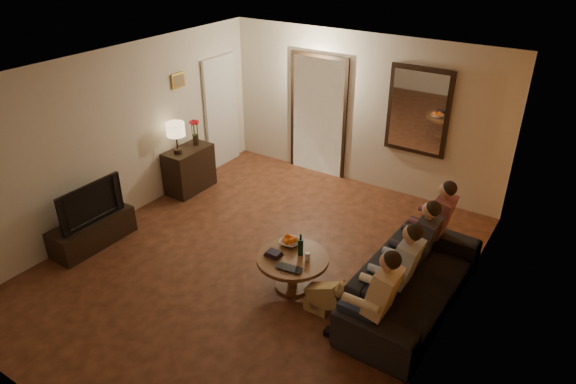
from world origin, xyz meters
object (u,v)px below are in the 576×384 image
Objects in this scene: table_lamp at (176,138)px; person_c at (417,249)px; bowl at (290,242)px; tv at (86,202)px; dog at (326,294)px; person_b at (398,275)px; person_d at (433,227)px; dresser at (189,169)px; person_a at (376,304)px; tv_stand at (93,232)px; laptop at (287,270)px; coffee_table at (293,272)px; wine_bottle at (301,244)px; sofa at (413,282)px.

table_lamp is 0.45× the size of person_c.
tv is at bearing -160.79° from bowl.
dog is at bearing -20.23° from table_lamp.
person_b is (4.22, -0.90, -0.43)m from table_lamp.
person_d is at bearing 67.64° from dog.
person_c reaches higher than dresser.
person_c is at bearing 90.00° from person_b.
person_a and person_d have the same top height.
tv_stand is 3.66× the size of laptop.
bowl is (-1.47, -0.56, -0.12)m from person_c.
laptop is at bearing -70.35° from coffee_table.
person_c is 3.87× the size of wine_bottle.
dresser is 1.58× the size of table_lamp.
coffee_table is 0.38m from laptop.
laptop is at bearing -171.37° from dog.
person_a is 1.61m from bowl.
dresser is 0.69m from table_lamp.
table_lamp is 0.45× the size of person_d.
tv reaches higher than wine_bottle.
person_b is 1.00× the size of person_c.
coffee_table is at bearing 101.67° from laptop.
person_c is at bearing -4.04° from table_lamp.
sofa is (4.32, -0.82, -0.04)m from dresser.
person_d is (0.00, 1.20, 0.00)m from person_b.
person_d reaches higher than bowl.
person_a reaches higher than sofa.
tv_stand is 1.00× the size of person_c.
coffee_table is at bearing -23.96° from dresser.
dresser is 0.71× the size of person_a.
wine_bottle is (-1.24, -0.68, 0.01)m from person_c.
sofa is 1.95× the size of person_a.
person_b is (4.22, 0.92, 0.40)m from tv_stand.
laptop is (3.02, -1.36, -0.56)m from table_lamp.
person_a is 1.80m from person_d.
tv is 3.09m from wine_bottle.
tv is at bearing -153.35° from person_d.
laptop is at bearing -27.58° from dresser.
tv is 3.06m from laptop.
table_lamp is at bearing -90.00° from dresser.
tv_stand is at bearing -90.00° from table_lamp.
table_lamp is at bearing 90.00° from tv_stand.
tv reaches higher than laptop.
person_b reaches higher than tv.
wine_bottle reaches higher than sofa.
tv is at bearing -179.41° from laptop.
tv is 4.50m from sofa.
sofa is 0.41m from person_c.
person_d is at bearing -63.35° from tv.
dresser is 4.56m from person_a.
dog is (-0.80, -0.70, -0.06)m from sofa.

